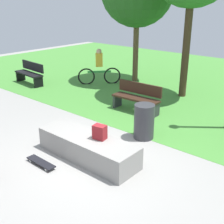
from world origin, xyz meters
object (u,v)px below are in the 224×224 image
(skateboard_by_ledge, at_px, (41,162))
(park_bench_far_right, at_px, (30,73))
(concrete_ledge, at_px, (88,147))
(trash_bin, at_px, (144,121))
(park_bench_far_left, at_px, (137,97))
(backpack_on_ledge, at_px, (100,132))
(cyclist_on_bicycle, at_px, (99,69))

(skateboard_by_ledge, relative_size, park_bench_far_right, 0.49)
(concrete_ledge, bearing_deg, trash_bin, 77.52)
(park_bench_far_left, height_order, trash_bin, trash_bin)
(park_bench_far_right, bearing_deg, concrete_ledge, -24.56)
(backpack_on_ledge, xyz_separation_m, cyclist_on_bicycle, (-4.36, 4.66, -0.04))
(trash_bin, bearing_deg, skateboard_by_ledge, -109.51)
(concrete_ledge, xyz_separation_m, park_bench_far_right, (-6.34, 2.89, 0.22))
(trash_bin, bearing_deg, park_bench_far_left, 131.42)
(backpack_on_ledge, xyz_separation_m, park_bench_far_right, (-6.60, 2.77, -0.19))
(backpack_on_ledge, xyz_separation_m, trash_bin, (0.10, 1.56, -0.22))
(skateboard_by_ledge, distance_m, park_bench_far_left, 4.10)
(park_bench_far_left, distance_m, cyclist_on_bicycle, 3.55)
(trash_bin, xyz_separation_m, cyclist_on_bicycle, (-4.46, 3.11, 0.18))
(skateboard_by_ledge, xyz_separation_m, park_bench_far_right, (-5.79, 3.80, 0.42))
(trash_bin, bearing_deg, cyclist_on_bicycle, 145.14)
(concrete_ledge, relative_size, park_bench_far_left, 1.55)
(skateboard_by_ledge, height_order, cyclist_on_bicycle, cyclist_on_bicycle)
(backpack_on_ledge, relative_size, park_bench_far_left, 0.20)
(backpack_on_ledge, relative_size, park_bench_far_right, 0.20)
(backpack_on_ledge, bearing_deg, concrete_ledge, 15.17)
(concrete_ledge, relative_size, trash_bin, 2.74)
(skateboard_by_ledge, relative_size, cyclist_on_bicycle, 0.53)
(park_bench_far_right, distance_m, trash_bin, 6.82)
(concrete_ledge, xyz_separation_m, park_bench_far_left, (-0.93, 3.16, 0.22))
(trash_bin, relative_size, cyclist_on_bicycle, 0.60)
(park_bench_far_right, relative_size, cyclist_on_bicycle, 1.08)
(park_bench_far_left, bearing_deg, park_bench_far_right, -177.22)
(park_bench_far_left, bearing_deg, trash_bin, -48.58)
(skateboard_by_ledge, xyz_separation_m, trash_bin, (0.91, 2.58, 0.39))
(concrete_ledge, relative_size, park_bench_far_right, 1.53)
(cyclist_on_bicycle, bearing_deg, park_bench_far_right, -139.95)
(park_bench_far_left, bearing_deg, skateboard_by_ledge, -84.54)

